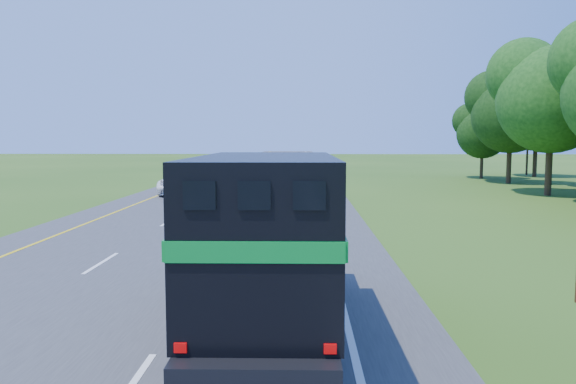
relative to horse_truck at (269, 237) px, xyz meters
The scene contains 5 objects.
road 36.31m from the horse_truck, 96.11° to the left, with size 15.00×260.00×0.04m, color #38383A.
lane_markings 36.31m from the horse_truck, 96.11° to the left, with size 11.15×260.00×0.01m.
horse_truck is the anchor object (origin of this frame).
white_suv 29.24m from the horse_truck, 105.18° to the left, with size 2.84×6.16×1.71m, color white.
far_car 89.96m from the horse_truck, 94.54° to the left, with size 1.70×4.24×1.44m, color #ACACB3.
Camera 1 is at (4.55, 2.68, 3.96)m, focal length 35.00 mm.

